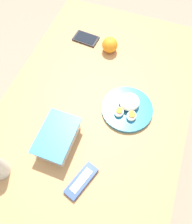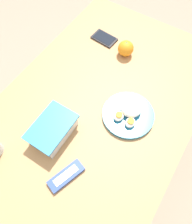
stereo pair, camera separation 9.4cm
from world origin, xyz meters
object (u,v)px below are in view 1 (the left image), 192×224
Objects in this scene: food_container at (58,139)px; candy_bar at (81,181)px; orange_fruit at (110,45)px; rice_plate at (128,107)px; cell_phone at (86,38)px.

food_container is 0.19m from candy_bar.
orange_fruit is 0.51× the size of candy_bar.
candy_bar is at bearing 168.24° from rice_plate.
orange_fruit reaches higher than rice_plate.
candy_bar is (-0.12, -0.15, -0.03)m from food_container.
rice_plate is at bearing -148.76° from orange_fruit.
rice_plate is 0.48m from cell_phone.
food_container reaches higher than rice_plate.
cell_phone is (0.34, 0.33, -0.01)m from rice_plate.
rice_plate is (-0.31, -0.19, -0.02)m from orange_fruit.
candy_bar is 0.75m from cell_phone.
rice_plate is (0.25, -0.22, -0.02)m from food_container.
food_container is at bearing -169.34° from cell_phone.
food_container is 0.33m from rice_plate.
orange_fruit is 0.59× the size of cell_phone.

